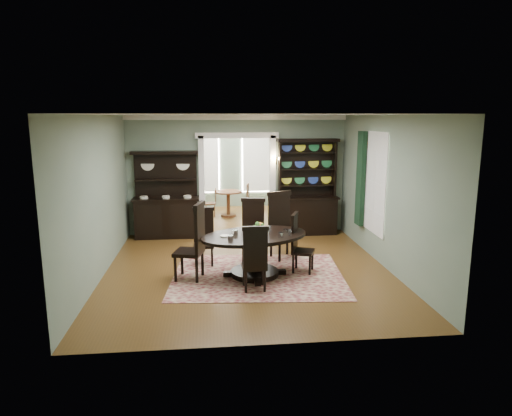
{
  "coord_description": "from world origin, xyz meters",
  "views": [
    {
      "loc": [
        -0.72,
        -8.51,
        2.97
      ],
      "look_at": [
        0.23,
        0.6,
        1.12
      ],
      "focal_mm": 32.0,
      "sensor_mm": 36.0,
      "label": 1
    }
  ],
  "objects_px": {
    "dining_table": "(255,247)",
    "welsh_dresser": "(307,200)",
    "parlor_table": "(228,200)",
    "sideboard": "(166,207)"
  },
  "relations": [
    {
      "from": "dining_table",
      "to": "welsh_dresser",
      "type": "xyz_separation_m",
      "value": [
        1.66,
        3.07,
        0.32
      ]
    },
    {
      "from": "welsh_dresser",
      "to": "parlor_table",
      "type": "distance_m",
      "value": 2.95
    },
    {
      "from": "dining_table",
      "to": "welsh_dresser",
      "type": "distance_m",
      "value": 3.5
    },
    {
      "from": "welsh_dresser",
      "to": "parlor_table",
      "type": "bearing_deg",
      "value": 130.76
    },
    {
      "from": "welsh_dresser",
      "to": "parlor_table",
      "type": "relative_size",
      "value": 2.9
    },
    {
      "from": "sideboard",
      "to": "welsh_dresser",
      "type": "xyz_separation_m",
      "value": [
        3.55,
        -0.01,
        0.13
      ]
    },
    {
      "from": "welsh_dresser",
      "to": "parlor_table",
      "type": "height_order",
      "value": "welsh_dresser"
    },
    {
      "from": "parlor_table",
      "to": "sideboard",
      "type": "bearing_deg",
      "value": -126.63
    },
    {
      "from": "dining_table",
      "to": "sideboard",
      "type": "distance_m",
      "value": 3.62
    },
    {
      "from": "dining_table",
      "to": "parlor_table",
      "type": "height_order",
      "value": "dining_table"
    }
  ]
}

